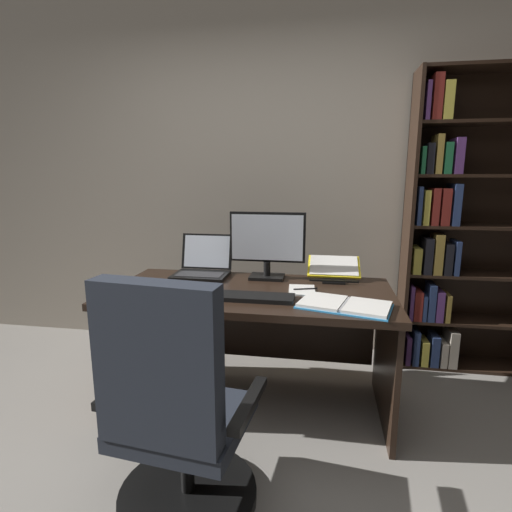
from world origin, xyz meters
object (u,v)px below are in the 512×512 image
at_px(computer_mouse, 202,293).
at_px(laptop, 203,267).
at_px(notepad, 302,290).
at_px(open_binder, 344,305).
at_px(desk, 253,317).
at_px(office_chair, 175,421).
at_px(pen, 305,289).
at_px(bookshelf, 461,233).
at_px(monitor, 267,245).
at_px(reading_stand_with_book, 334,268).
at_px(keyboard, 255,297).

bearing_deg(computer_mouse, laptop, 106.38).
distance_m(laptop, notepad, 0.73).
bearing_deg(open_binder, desk, 164.88).
distance_m(office_chair, pen, 1.05).
bearing_deg(office_chair, desk, 87.56).
height_order(desk, bookshelf, bookshelf).
relative_size(desk, pen, 11.73).
bearing_deg(pen, laptop, 159.23).
bearing_deg(pen, open_binder, -50.27).
relative_size(monitor, reading_stand_with_book, 1.46).
height_order(bookshelf, monitor, bookshelf).
distance_m(office_chair, monitor, 1.28).
relative_size(bookshelf, open_binder, 4.11).
distance_m(bookshelf, office_chair, 2.30).
bearing_deg(reading_stand_with_book, notepad, -119.75).
distance_m(office_chair, laptop, 1.23).
height_order(bookshelf, keyboard, bookshelf).
bearing_deg(keyboard, monitor, 90.00).
height_order(open_binder, notepad, open_binder).
relative_size(monitor, open_binder, 0.95).
relative_size(desk, reading_stand_with_book, 4.93).
xyz_separation_m(open_binder, pen, (-0.21, 0.25, 0.00)).
bearing_deg(reading_stand_with_book, laptop, -175.93).
height_order(monitor, keyboard, monitor).
relative_size(keyboard, notepad, 2.00).
xyz_separation_m(desk, pen, (0.32, -0.05, 0.21)).
relative_size(bookshelf, keyboard, 4.98).
bearing_deg(computer_mouse, pen, 19.86).
relative_size(laptop, keyboard, 0.84).
height_order(monitor, laptop, monitor).
distance_m(laptop, pen, 0.75).
xyz_separation_m(desk, keyboard, (0.06, -0.26, 0.21)).
height_order(laptop, keyboard, laptop).
xyz_separation_m(bookshelf, pen, (-1.05, -0.75, -0.24)).
distance_m(laptop, keyboard, 0.64).
bearing_deg(keyboard, computer_mouse, 180.00).
relative_size(office_chair, keyboard, 2.48).
xyz_separation_m(office_chair, notepad, (0.45, 0.89, 0.30)).
height_order(keyboard, notepad, keyboard).
relative_size(office_chair, reading_stand_with_book, 3.12).
bearing_deg(pen, reading_stand_with_book, 62.97).
bearing_deg(office_chair, computer_mouse, 104.22).
height_order(laptop, notepad, laptop).
bearing_deg(bookshelf, reading_stand_with_book, -154.39).
distance_m(desk, pen, 0.39).
height_order(reading_stand_with_book, open_binder, reading_stand_with_book).
bearing_deg(reading_stand_with_book, computer_mouse, -143.97).
height_order(office_chair, keyboard, office_chair).
bearing_deg(pen, computer_mouse, -160.14).
distance_m(bookshelf, keyboard, 1.64).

